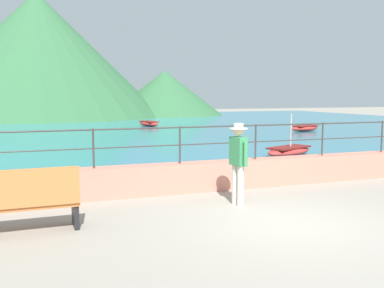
{
  "coord_description": "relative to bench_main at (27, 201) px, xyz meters",
  "views": [
    {
      "loc": [
        -4.39,
        -6.77,
        2.35
      ],
      "look_at": [
        -0.53,
        3.7,
        1.1
      ],
      "focal_mm": 41.36,
      "sensor_mm": 36.0,
      "label": 1
    }
  ],
  "objects": [
    {
      "name": "ground_plane",
      "position": [
        4.47,
        -1.05,
        -0.56
      ],
      "size": [
        120.0,
        120.0,
        0.0
      ],
      "primitive_type": "plane",
      "color": "gray"
    },
    {
      "name": "promenade_wall",
      "position": [
        4.47,
        2.15,
        -0.21
      ],
      "size": [
        20.0,
        0.56,
        0.7
      ],
      "primitive_type": "cube",
      "color": "tan",
      "rests_on": "ground"
    },
    {
      "name": "railing",
      "position": [
        4.47,
        2.15,
        0.77
      ],
      "size": [
        18.44,
        0.04,
        0.9
      ],
      "color": "#383330",
      "rests_on": "promenade_wall"
    },
    {
      "name": "lake_water",
      "position": [
        4.47,
        24.79,
        -0.53
      ],
      "size": [
        64.0,
        44.32,
        0.06
      ],
      "primitive_type": "cube",
      "color": "teal",
      "rests_on": "ground"
    },
    {
      "name": "hill_main",
      "position": [
        1.24,
        42.13,
        5.92
      ],
      "size": [
        26.36,
        26.36,
        12.96
      ],
      "primitive_type": "cone",
      "color": "#33663D",
      "rests_on": "ground"
    },
    {
      "name": "hill_secondary",
      "position": [
        14.61,
        40.42,
        1.97
      ],
      "size": [
        13.18,
        13.18,
        5.05
      ],
      "primitive_type": "cone",
      "color": "#33663D",
      "rests_on": "ground"
    },
    {
      "name": "bench_main",
      "position": [
        0.0,
        0.0,
        0.0
      ],
      "size": [
        1.71,
        0.59,
        1.13
      ],
      "color": "#B76633",
      "rests_on": "ground"
    },
    {
      "name": "person_walking",
      "position": [
        4.21,
        0.55,
        0.42
      ],
      "size": [
        0.38,
        0.56,
        1.75
      ],
      "color": "beige",
      "rests_on": "ground"
    },
    {
      "name": "boat_0",
      "position": [
        8.33,
        23.65,
        -0.3
      ],
      "size": [
        1.41,
        2.45,
        0.36
      ],
      "color": "red",
      "rests_on": "lake_water"
    },
    {
      "name": "boat_1",
      "position": [
        16.43,
        15.86,
        -0.3
      ],
      "size": [
        2.46,
        1.54,
        0.36
      ],
      "color": "red",
      "rests_on": "lake_water"
    },
    {
      "name": "boat_2",
      "position": [
        9.16,
        6.31,
        -0.3
      ],
      "size": [
        2.47,
        1.73,
        1.59
      ],
      "color": "red",
      "rests_on": "lake_water"
    }
  ]
}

